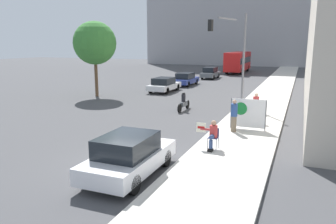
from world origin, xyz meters
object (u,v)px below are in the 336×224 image
car_on_road_distant (210,73)px  city_bus_on_road (238,61)px  motorcycle_on_road (184,103)px  protest_banner (248,113)px  seated_protester (212,134)px  street_tree_near_curb (95,43)px  parked_car_curbside (129,156)px  jogger_on_sidewalk (234,116)px  traffic_light_pole (232,45)px  car_on_road_midblock (186,79)px  car_on_road_nearest (164,85)px  pedestrian_behind (256,107)px

car_on_road_distant → city_bus_on_road: (1.73, 10.43, 1.13)m
motorcycle_on_road → protest_banner: bearing=-39.0°
seated_protester → car_on_road_distant: bearing=109.5°
street_tree_near_curb → seated_protester: bearing=-39.5°
parked_car_curbside → protest_banner: bearing=69.0°
jogger_on_sidewalk → traffic_light_pole: bearing=-64.6°
seated_protester → motorcycle_on_road: 8.99m
traffic_light_pole → car_on_road_midblock: size_ratio=1.39×
car_on_road_nearest → city_bus_on_road: size_ratio=0.43×
parked_car_curbside → motorcycle_on_road: parked_car_curbside is taller
motorcycle_on_road → seated_protester: bearing=-62.5°
protest_banner → car_on_road_midblock: protest_banner is taller
jogger_on_sidewalk → protest_banner: bearing=-115.2°
pedestrian_behind → car_on_road_midblock: pedestrian_behind is taller
traffic_light_pole → motorcycle_on_road: 5.52m
protest_banner → traffic_light_pole: size_ratio=0.28×
traffic_light_pole → parked_car_curbside: 14.94m
motorcycle_on_road → street_tree_near_curb: bearing=161.6°
seated_protester → pedestrian_behind: 6.05m
seated_protester → pedestrian_behind: size_ratio=0.74×
jogger_on_sidewalk → car_on_road_nearest: 15.78m
pedestrian_behind → city_bus_on_road: (-7.39, 34.25, 0.89)m
street_tree_near_curb → traffic_light_pole: bearing=-1.1°
traffic_light_pole → car_on_road_distant: (-6.60, 18.97, -3.73)m
seated_protester → car_on_road_nearest: (-9.00, 15.92, -0.12)m
seated_protester → car_on_road_nearest: 18.28m
city_bus_on_road → car_on_road_midblock: bearing=-97.1°
seated_protester → pedestrian_behind: bearing=84.8°
car_on_road_distant → city_bus_on_road: size_ratio=0.43×
traffic_light_pole → street_tree_near_curb: 11.90m
seated_protester → car_on_road_distant: 30.88m
traffic_light_pole → city_bus_on_road: traffic_light_pole is taller
traffic_light_pole → street_tree_near_curb: traffic_light_pole is taller
street_tree_near_curb → car_on_road_nearest: bearing=47.7°
motorcycle_on_road → pedestrian_behind: bearing=-21.3°
parked_car_curbside → city_bus_on_road: 44.09m
traffic_light_pole → parked_car_curbside: (-0.51, -14.46, -3.73)m
car_on_road_distant → motorcycle_on_road: car_on_road_distant is taller
seated_protester → car_on_road_nearest: bearing=123.8°
parked_car_curbside → car_on_road_distant: size_ratio=0.94×
pedestrian_behind → car_on_road_midblock: bearing=-103.4°
car_on_road_distant → protest_banner: bearing=-70.8°
protest_banner → city_bus_on_road: 37.03m
protest_banner → parked_car_curbside: size_ratio=0.45×
car_on_road_midblock → car_on_road_nearest: bearing=-92.8°
protest_banner → street_tree_near_curb: size_ratio=0.28×
traffic_light_pole → city_bus_on_road: 29.91m
car_on_road_nearest → traffic_light_pole: bearing=-34.3°
traffic_light_pole → car_on_road_distant: bearing=109.2°
jogger_on_sidewalk → traffic_light_pole: 8.61m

